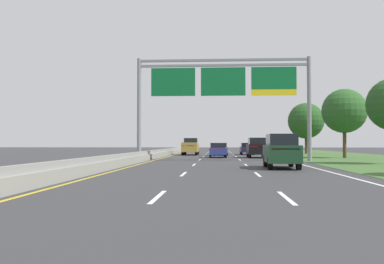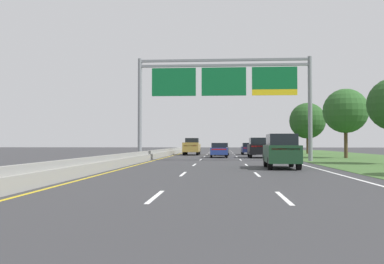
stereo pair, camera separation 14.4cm
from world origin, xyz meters
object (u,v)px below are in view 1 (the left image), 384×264
Objects in this scene: pickup_truck_gold at (191,147)px; roadside_tree_far at (344,111)px; overhead_sign_gantry at (223,87)px; car_grey_centre_lane_sedan at (220,149)px; car_black_right_lane_suv at (257,147)px; roadside_tree_distant at (306,121)px; car_navy_right_lane_sedan at (247,148)px; car_blue_centre_lane_sedan at (218,150)px; car_darkgreen_right_lane_suv at (281,151)px.

roadside_tree_far reaches higher than pickup_truck_gold.
car_grey_centre_lane_sedan is (-0.19, 17.47, -5.60)m from overhead_sign_gantry.
car_black_right_lane_suv is 0.64× the size of roadside_tree_distant.
overhead_sign_gantry is at bearing 170.70° from car_navy_right_lane_sedan.
car_blue_centre_lane_sedan and car_grey_centre_lane_sedan have the same top height.
car_grey_centre_lane_sedan is at bearing 24.01° from car_black_right_lane_suv.
overhead_sign_gantry reaches higher than roadside_tree_distant.
roadside_tree_far is at bearing -95.91° from car_black_right_lane_suv.
car_darkgreen_right_lane_suv is 27.79m from car_grey_centre_lane_sedan.
pickup_truck_gold reaches higher than car_blue_centre_lane_sedan.
car_darkgreen_right_lane_suv reaches higher than car_navy_right_lane_sedan.
car_blue_centre_lane_sedan is at bearing -158.48° from pickup_truck_gold.
roadside_tree_far is 0.97× the size of roadside_tree_distant.
car_black_right_lane_suv is 1.06× the size of car_blue_centre_lane_sedan.
roadside_tree_far reaches higher than car_black_right_lane_suv.
car_navy_right_lane_sedan is (-0.21, 11.86, -0.28)m from car_black_right_lane_suv.
car_navy_right_lane_sedan is (3.92, 11.30, 0.00)m from car_blue_centre_lane_sedan.
roadside_tree_distant is (8.52, 16.37, 3.65)m from car_black_right_lane_suv.
pickup_truck_gold is at bearing 147.39° from roadside_tree_far.
car_black_right_lane_suv is 0.66× the size of roadside_tree_far.
overhead_sign_gantry is 11.90m from car_darkgreen_right_lane_suv.
car_darkgreen_right_lane_suv is (7.53, -28.48, 0.02)m from pickup_truck_gold.
car_navy_right_lane_sedan is 0.60× the size of roadside_tree_distant.
car_darkgreen_right_lane_suv is at bearing -103.84° from roadside_tree_distant.
overhead_sign_gantry is 3.39× the size of car_blue_centre_lane_sedan.
car_grey_centre_lane_sedan is (3.87, -0.93, -0.26)m from pickup_truck_gold.
overhead_sign_gantry is at bearing -148.10° from roadside_tree_far.
car_black_right_lane_suv is at bearing 67.55° from overhead_sign_gantry.
roadside_tree_distant is (12.14, 25.14, -1.67)m from overhead_sign_gantry.
roadside_tree_distant reaches higher than car_darkgreen_right_lane_suv.
car_darkgreen_right_lane_suv is at bearing -172.79° from car_grey_centre_lane_sedan.
overhead_sign_gantry reaches higher than roadside_tree_far.
car_grey_centre_lane_sedan is at bearing -3.40° from car_blue_centre_lane_sedan.
roadside_tree_distant reaches higher than car_black_right_lane_suv.
overhead_sign_gantry is at bearing 20.57° from car_darkgreen_right_lane_suv.
car_black_right_lane_suv is 9.51m from car_grey_centre_lane_sedan.
pickup_truck_gold is 0.74× the size of roadside_tree_distant.
roadside_tree_distant is (8.67, 35.21, 3.65)m from car_darkgreen_right_lane_suv.
car_blue_centre_lane_sedan is (-4.12, 0.56, -0.28)m from car_black_right_lane_suv.
car_black_right_lane_suv is at bearing 1.09° from car_darkgreen_right_lane_suv.
roadside_tree_far is at bearing -127.63° from car_grey_centre_lane_sedan.
roadside_tree_distant is (8.73, 4.51, 3.93)m from car_navy_right_lane_sedan.
car_darkgreen_right_lane_suv is at bearing -116.88° from roadside_tree_far.
overhead_sign_gantry is 19.59m from pickup_truck_gold.
roadside_tree_distant is at bearing 64.22° from overhead_sign_gantry.
car_grey_centre_lane_sedan is at bearing 142.74° from roadside_tree_far.
car_black_right_lane_suv is 1.07× the size of car_navy_right_lane_sedan.
car_darkgreen_right_lane_suv is 1.01× the size of car_black_right_lane_suv.
car_navy_right_lane_sedan is 0.62× the size of roadside_tree_far.
overhead_sign_gantry is 21.65m from car_navy_right_lane_sedan.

